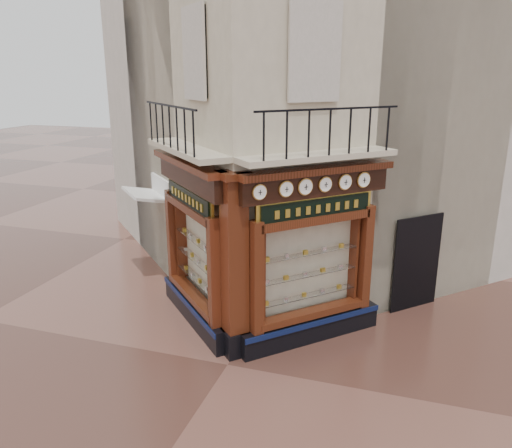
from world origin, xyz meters
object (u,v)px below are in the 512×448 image
at_px(signboard_right, 316,208).
at_px(signboard_left, 189,198).
at_px(clock_b, 286,189).
at_px(clock_d, 325,184).
at_px(clock_c, 305,187).
at_px(corner_pilaster, 235,269).
at_px(awning, 151,279).
at_px(clock_e, 345,182).
at_px(clock_a, 259,192).
at_px(clock_f, 363,180).

bearing_deg(signboard_right, signboard_left, 135.00).
xyz_separation_m(clock_b, signboard_left, (-2.43, 0.65, -0.52)).
bearing_deg(signboard_right, clock_d, -43.11).
distance_m(clock_c, signboard_left, 2.81).
relative_size(corner_pilaster, awning, 2.43).
xyz_separation_m(clock_c, clock_d, (0.34, 0.34, -0.00)).
distance_m(clock_c, clock_e, 0.99).
relative_size(clock_e, signboard_left, 0.17).
height_order(clock_a, clock_e, clock_e).
bearing_deg(signboard_right, clock_c, -163.12).
distance_m(awning, signboard_right, 6.41).
bearing_deg(clock_e, signboard_left, 141.00).
height_order(clock_b, awning, clock_b).
height_order(corner_pilaster, signboard_right, corner_pilaster).
relative_size(clock_b, awning, 0.20).
bearing_deg(clock_d, corner_pilaster, 167.12).
relative_size(clock_c, clock_e, 1.03).
bearing_deg(awning, clock_e, -151.35).
xyz_separation_m(clock_f, awning, (-6.09, 1.34, -3.62)).
distance_m(corner_pilaster, signboard_right, 2.12).
xyz_separation_m(corner_pilaster, clock_a, (0.55, -0.06, 1.67)).
relative_size(clock_b, clock_c, 0.94).
height_order(corner_pilaster, clock_e, corner_pilaster).
distance_m(corner_pilaster, awning, 5.23).
distance_m(clock_d, clock_f, 0.99).
relative_size(corner_pilaster, clock_e, 11.71).
bearing_deg(clock_a, clock_d, 0.00).
relative_size(clock_a, clock_e, 0.93).
xyz_separation_m(clock_b, clock_e, (1.02, 1.02, 0.00)).
distance_m(clock_b, clock_f, 1.92).
distance_m(clock_a, signboard_left, 2.33).
xyz_separation_m(awning, signboard_left, (2.31, -2.05, 3.10)).
relative_size(clock_d, clock_e, 0.96).
relative_size(clock_a, clock_d, 0.96).
bearing_deg(signboard_left, clock_c, -141.98).
height_order(clock_e, signboard_right, clock_e).
height_order(clock_a, clock_f, clock_f).
distance_m(clock_d, clock_e, 0.50).
relative_size(clock_a, awning, 0.19).
distance_m(clock_b, clock_e, 1.44).
bearing_deg(corner_pilaster, awning, 95.91).
relative_size(clock_c, clock_f, 1.02).
bearing_deg(clock_e, clock_f, -0.00).
height_order(clock_e, clock_f, clock_f).
bearing_deg(clock_c, awning, 109.74).
xyz_separation_m(corner_pilaster, clock_c, (1.28, 0.68, 1.67)).
height_order(clock_c, clock_f, clock_c).
bearing_deg(clock_a, signboard_left, 106.96).
bearing_deg(corner_pilaster, clock_d, -12.88).
height_order(clock_b, clock_d, clock_b).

